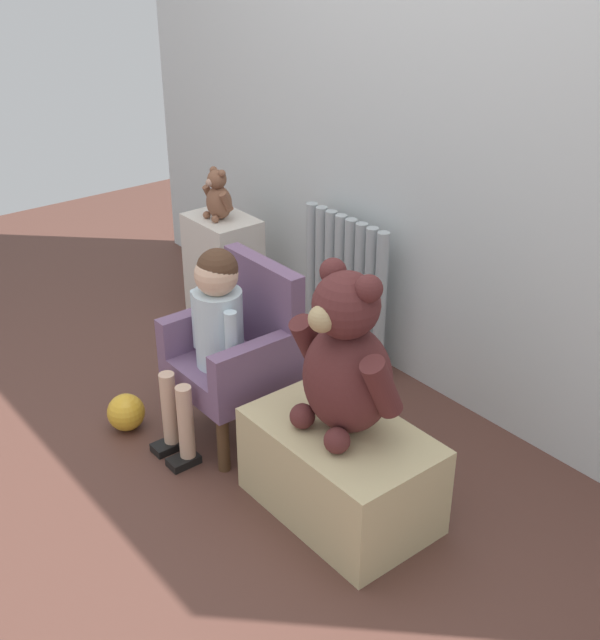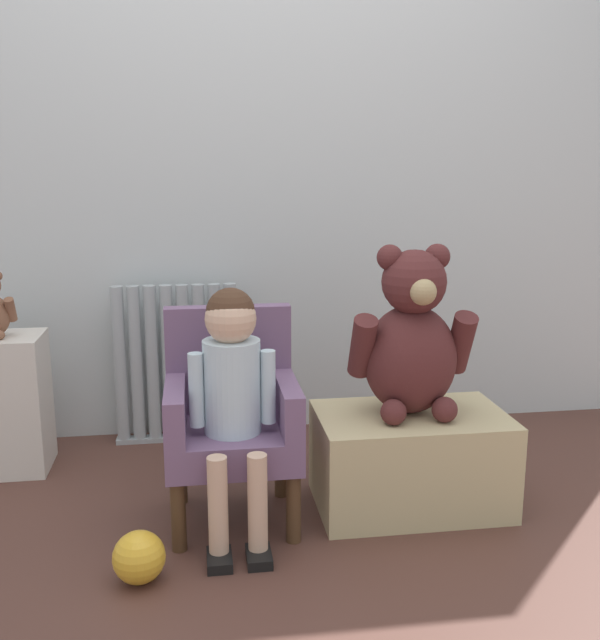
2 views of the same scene
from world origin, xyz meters
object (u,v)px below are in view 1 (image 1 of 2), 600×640
small_dresser (224,268)px  child_figure (213,321)px  large_teddy_bear (346,361)px  child_armchair (239,350)px  small_teddy_bear (218,197)px  radiator (344,289)px  low_bench (340,470)px  toy_ball (126,412)px

small_dresser → child_figure: (0.81, -0.58, 0.24)m
small_dresser → large_teddy_bear: size_ratio=0.92×
child_armchair → large_teddy_bear: large_teddy_bear is taller
large_teddy_bear → small_teddy_bear: (-1.38, 0.46, 0.05)m
large_teddy_bear → small_teddy_bear: bearing=161.6°
small_dresser → child_figure: 1.02m
child_figure → small_teddy_bear: child_figure is taller
radiator → low_bench: bearing=-42.0°
child_armchair → small_teddy_bear: bearing=150.5°
small_teddy_bear → radiator: bearing=18.4°
child_armchair → child_figure: child_figure is taller
child_figure → large_teddy_bear: bearing=10.4°
small_dresser → toy_ball: 0.99m
large_teddy_bear → small_teddy_bear: large_teddy_bear is taller
small_dresser → child_figure: bearing=-35.5°
radiator → child_figure: 0.81m
radiator → small_teddy_bear: 0.72m
small_dresser → small_teddy_bear: small_teddy_bear is taller
low_bench → toy_ball: 0.91m
radiator → low_bench: size_ratio=1.05×
child_figure → child_armchair: bearing=90.0°
small_dresser → small_teddy_bear: size_ratio=2.14×
small_dresser → child_armchair: child_armchair is taller
child_figure → low_bench: 0.67m
small_teddy_bear → large_teddy_bear: bearing=-18.4°
small_teddy_bear → toy_ball: (0.54, -0.80, -0.53)m
radiator → child_armchair: child_armchair is taller
radiator → child_armchair: bearing=-74.6°
radiator → toy_ball: 1.04m
child_armchair → large_teddy_bear: 0.61m
radiator → child_figure: bearing=-76.7°
child_armchair → low_bench: size_ratio=1.08×
small_dresser → small_teddy_bear: 0.35m
radiator → child_armchair: (0.18, -0.66, 0.02)m
child_armchair → toy_ball: bearing=-128.3°
small_dresser → low_bench: size_ratio=0.83×
small_dresser → toy_ball: bearing=-56.2°
child_figure → large_teddy_bear: large_teddy_bear is taller
child_armchair → low_bench: 0.60m
low_bench → small_teddy_bear: size_ratio=2.59×
low_bench → toy_ball: low_bench is taller
child_armchair → child_figure: size_ratio=0.88×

